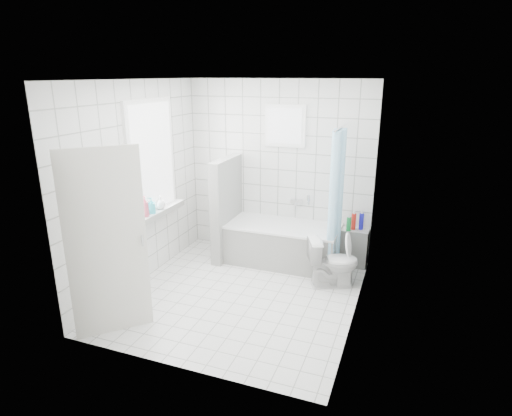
% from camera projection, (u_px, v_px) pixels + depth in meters
% --- Properties ---
extents(ground, '(3.00, 3.00, 0.00)m').
position_uv_depth(ground, '(241.00, 294.00, 5.39)').
color(ground, white).
rests_on(ground, ground).
extents(ceiling, '(3.00, 3.00, 0.00)m').
position_uv_depth(ceiling, '(238.00, 79.00, 4.61)').
color(ceiling, white).
rests_on(ceiling, ground).
extents(wall_back, '(2.80, 0.02, 2.60)m').
position_uv_depth(wall_back, '(278.00, 170.00, 6.34)').
color(wall_back, white).
rests_on(wall_back, ground).
extents(wall_front, '(2.80, 0.02, 2.60)m').
position_uv_depth(wall_front, '(172.00, 240.00, 3.66)').
color(wall_front, white).
rests_on(wall_front, ground).
extents(wall_left, '(0.02, 3.00, 2.60)m').
position_uv_depth(wall_left, '(138.00, 185.00, 5.46)').
color(wall_left, white).
rests_on(wall_left, ground).
extents(wall_right, '(0.02, 3.00, 2.60)m').
position_uv_depth(wall_right, '(361.00, 208.00, 4.53)').
color(wall_right, white).
rests_on(wall_right, ground).
extents(window_left, '(0.01, 0.90, 1.40)m').
position_uv_depth(window_left, '(153.00, 158.00, 5.63)').
color(window_left, white).
rests_on(window_left, wall_left).
extents(window_back, '(0.50, 0.01, 0.50)m').
position_uv_depth(window_back, '(285.00, 126.00, 6.07)').
color(window_back, white).
rests_on(window_back, wall_back).
extents(window_sill, '(0.18, 1.02, 0.08)m').
position_uv_depth(window_sill, '(160.00, 212.00, 5.83)').
color(window_sill, white).
rests_on(window_sill, wall_left).
extents(door, '(0.58, 0.60, 2.00)m').
position_uv_depth(door, '(107.00, 244.00, 4.35)').
color(door, silver).
rests_on(door, ground).
extents(bathtub, '(1.61, 0.77, 0.58)m').
position_uv_depth(bathtub, '(283.00, 244.00, 6.24)').
color(bathtub, white).
rests_on(bathtub, ground).
extents(partition_wall, '(0.15, 0.85, 1.50)m').
position_uv_depth(partition_wall, '(227.00, 208.00, 6.34)').
color(partition_wall, white).
rests_on(partition_wall, ground).
extents(tiled_ledge, '(0.40, 0.24, 0.55)m').
position_uv_depth(tiled_ledge, '(353.00, 247.00, 6.14)').
color(tiled_ledge, white).
rests_on(tiled_ledge, ground).
extents(toilet, '(0.74, 0.60, 0.66)m').
position_uv_depth(toilet, '(333.00, 262.00, 5.53)').
color(toilet, white).
rests_on(toilet, ground).
extents(curtain_rod, '(0.02, 0.80, 0.02)m').
position_uv_depth(curtain_rod, '(341.00, 128.00, 5.46)').
color(curtain_rod, silver).
rests_on(curtain_rod, wall_back).
extents(shower_curtain, '(0.14, 0.48, 1.78)m').
position_uv_depth(shower_curtain, '(335.00, 198.00, 5.61)').
color(shower_curtain, '#55C3FB').
rests_on(shower_curtain, curtain_rod).
extents(tub_faucet, '(0.18, 0.06, 0.06)m').
position_uv_depth(tub_faucet, '(297.00, 201.00, 6.34)').
color(tub_faucet, silver).
rests_on(tub_faucet, wall_back).
extents(sill_bottles, '(0.20, 0.51, 0.27)m').
position_uv_depth(sill_bottles, '(153.00, 204.00, 5.65)').
color(sill_bottles, '#2BB8C3').
rests_on(sill_bottles, window_sill).
extents(ledge_bottles, '(0.22, 0.18, 0.24)m').
position_uv_depth(ledge_bottles, '(355.00, 222.00, 6.02)').
color(ledge_bottles, red).
rests_on(ledge_bottles, tiled_ledge).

